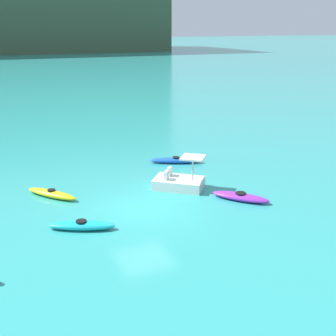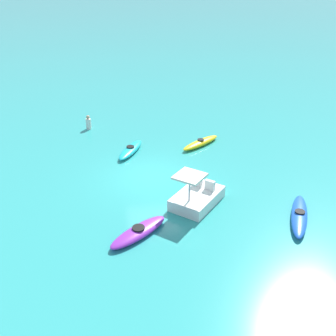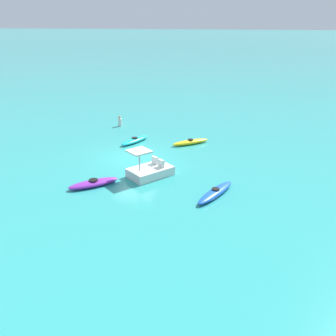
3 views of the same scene
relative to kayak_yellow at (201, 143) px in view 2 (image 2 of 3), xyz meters
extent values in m
plane|color=teal|center=(3.35, -3.16, -0.16)|extent=(600.00, 600.00, 0.00)
ellipsoid|color=yellow|center=(0.00, 0.00, 0.00)|extent=(2.17, 2.62, 0.32)
cylinder|color=black|center=(0.00, 0.00, 0.18)|extent=(0.52, 0.52, 0.05)
ellipsoid|color=blue|center=(7.66, 2.33, 0.00)|extent=(3.11, 1.93, 0.32)
cylinder|color=black|center=(7.66, 2.33, 0.18)|extent=(0.53, 0.53, 0.05)
ellipsoid|color=purple|center=(7.83, -4.11, 0.00)|extent=(2.30, 2.57, 0.32)
cylinder|color=black|center=(7.83, -4.11, 0.18)|extent=(0.67, 0.67, 0.05)
ellipsoid|color=#19B7C6|center=(0.39, -3.98, 0.00)|extent=(2.70, 1.79, 0.32)
cylinder|color=black|center=(0.39, -3.98, 0.18)|extent=(0.56, 0.56, 0.05)
cube|color=white|center=(5.95, -1.47, 0.09)|extent=(2.80, 2.70, 0.50)
cube|color=white|center=(5.73, -0.88, 0.56)|extent=(0.41, 0.44, 0.44)
cube|color=white|center=(5.33, -1.34, 0.56)|extent=(0.41, 0.44, 0.44)
cylinder|color=#B2B2B7|center=(6.48, -1.93, 0.89)|extent=(0.08, 0.08, 1.10)
cube|color=silver|center=(6.48, -1.93, 1.48)|extent=(1.55, 1.55, 0.08)
cylinder|color=silver|center=(-3.48, -6.36, 0.16)|extent=(0.34, 0.34, 0.65)
sphere|color=tan|center=(-3.48, -6.36, 0.61)|extent=(0.22, 0.22, 0.22)
camera|label=1|loc=(-3.17, -19.66, 7.50)|focal=46.68mm
camera|label=2|loc=(19.68, -4.70, 8.79)|focal=41.53mm
camera|label=3|loc=(24.01, 3.12, 8.08)|focal=38.37mm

